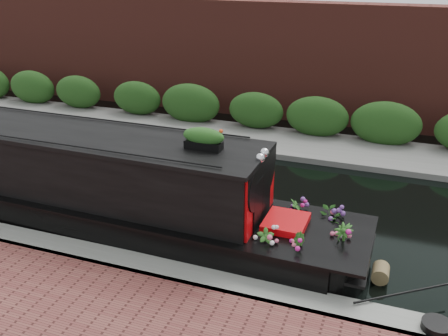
% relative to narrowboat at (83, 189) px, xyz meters
% --- Properties ---
extents(ground, '(80.00, 80.00, 0.00)m').
position_rel_narrowboat_xyz_m(ground, '(1.63, 1.96, -0.81)').
color(ground, black).
rests_on(ground, ground).
extents(near_bank_coping, '(40.00, 0.60, 0.50)m').
position_rel_narrowboat_xyz_m(near_bank_coping, '(1.63, -1.34, -0.81)').
color(near_bank_coping, gray).
rests_on(near_bank_coping, ground).
extents(far_bank_path, '(40.00, 2.40, 0.34)m').
position_rel_narrowboat_xyz_m(far_bank_path, '(1.63, 6.16, -0.81)').
color(far_bank_path, '#63635F').
rests_on(far_bank_path, ground).
extents(far_hedge, '(40.00, 1.10, 2.80)m').
position_rel_narrowboat_xyz_m(far_hedge, '(1.63, 7.06, -0.81)').
color(far_hedge, '#1E4216').
rests_on(far_hedge, ground).
extents(far_brick_wall, '(40.00, 1.00, 8.00)m').
position_rel_narrowboat_xyz_m(far_brick_wall, '(1.63, 9.16, -0.81)').
color(far_brick_wall, '#57251D').
rests_on(far_brick_wall, ground).
extents(narrowboat, '(11.60, 2.21, 2.73)m').
position_rel_narrowboat_xyz_m(narrowboat, '(0.00, 0.00, 0.00)').
color(narrowboat, black).
rests_on(narrowboat, ground).
extents(rope_fender, '(0.31, 0.39, 0.31)m').
position_rel_narrowboat_xyz_m(rope_fender, '(6.26, -0.00, -0.65)').
color(rope_fender, olive).
rests_on(rope_fender, ground).
extents(coiled_mooring_rope, '(0.46, 0.46, 0.12)m').
position_rel_narrowboat_xyz_m(coiled_mooring_rope, '(7.15, -1.35, -0.50)').
color(coiled_mooring_rope, black).
rests_on(coiled_mooring_rope, near_bank_coping).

